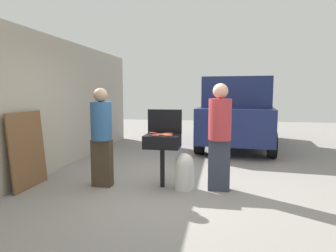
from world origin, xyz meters
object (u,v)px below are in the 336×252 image
Objects in this scene: hot_dog_4 at (153,133)px; hot_dog_9 at (167,134)px; propane_tank at (184,171)px; hot_dog_0 at (156,135)px; person_left at (102,134)px; leaning_board at (28,150)px; hot_dog_8 at (159,135)px; bbq_grill at (162,143)px; hot_dog_1 at (166,135)px; hot_dog_3 at (169,135)px; hot_dog_5 at (161,134)px; person_right at (220,133)px; parked_minivan at (238,112)px; hot_dog_7 at (169,133)px; hot_dog_2 at (168,136)px; hot_dog_6 at (167,134)px.

hot_dog_4 is 1.00× the size of hot_dog_9.
hot_dog_0 is at bearing -168.77° from propane_tank.
leaning_board is (-1.22, -0.28, -0.27)m from person_left.
propane_tank is at bearing -0.75° from hot_dog_8.
bbq_grill is 2.29m from leaning_board.
hot_dog_1 is 0.09m from hot_dog_9.
hot_dog_1 is 0.12m from hot_dog_8.
hot_dog_8 and hot_dog_9 have the same top height.
propane_tank is at bearing 12.83° from person_left.
leaning_board reaches higher than bbq_grill.
hot_dog_3 and hot_dog_5 have the same top height.
person_right is 4.30m from parked_minivan.
hot_dog_0 is 0.32m from hot_dog_7.
hot_dog_5 is 0.07× the size of person_right.
hot_dog_5 is at bearing 139.77° from hot_dog_2.
hot_dog_5 is 0.17m from hot_dog_7.
propane_tank is 4.52m from parked_minivan.
hot_dog_4 is 4.46m from parked_minivan.
hot_dog_3 reaches higher than propane_tank.
leaning_board reaches higher than hot_dog_3.
hot_dog_8 is (-0.12, 0.02, 0.00)m from hot_dog_1.
hot_dog_3 is at bearing -78.73° from hot_dog_7.
hot_dog_3 is (0.05, 0.05, 0.00)m from hot_dog_1.
hot_dog_2 and hot_dog_5 have the same top height.
propane_tank is (0.32, 0.02, -0.60)m from hot_dog_1.
hot_dog_3 is (0.20, 0.13, 0.00)m from hot_dog_0.
hot_dog_0 is at bearing -122.82° from hot_dog_7.
parked_minivan is at bearing 70.84° from hot_dog_0.
hot_dog_2 is 0.19m from hot_dog_8.
parked_minivan is at bearing 71.83° from hot_dog_7.
hot_dog_3 and hot_dog_4 have the same top height.
hot_dog_6 is 0.04m from hot_dog_9.
hot_dog_1 and hot_dog_3 have the same top height.
person_left is 1.28m from leaning_board.
hot_dog_6 is at bearing 159.36° from propane_tank.
bbq_grill is 0.20× the size of parked_minivan.
hot_dog_6 is 0.07× the size of person_right.
hot_dog_7 is (-0.03, 0.25, 0.00)m from hot_dog_2.
hot_dog_2 is 0.66m from propane_tank.
hot_dog_0 is at bearing -154.01° from hot_dog_1.
hot_dog_1 is 1.00× the size of hot_dog_6.
hot_dog_9 is at bearing -24.38° from hot_dog_4.
hot_dog_7 is 0.10× the size of leaning_board.
hot_dog_8 is at bearing 12.94° from person_right.
hot_dog_0 is 0.21× the size of propane_tank.
hot_dog_1 is 1.00× the size of hot_dog_7.
hot_dog_5 is 1.02m from person_left.
hot_dog_1 and hot_dog_4 have the same top height.
person_left is (-1.11, -0.18, 0.00)m from hot_dog_6.
hot_dog_3 and hot_dog_7 have the same top height.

